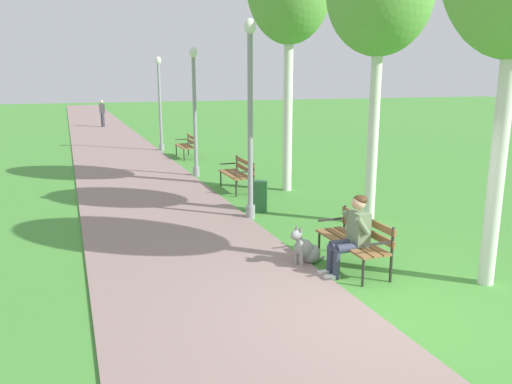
{
  "coord_description": "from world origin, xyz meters",
  "views": [
    {
      "loc": [
        -3.7,
        -5.05,
        2.99
      ],
      "look_at": [
        -0.48,
        3.56,
        0.9
      ],
      "focal_mm": 35.44,
      "sensor_mm": 36.0,
      "label": 1
    }
  ],
  "objects_px": {
    "park_bench_far": "(188,144)",
    "dog_grey": "(306,250)",
    "park_bench_near": "(357,237)",
    "park_bench_mid": "(239,172)",
    "person_seated_on_near_bench": "(352,232)",
    "lamp_post_far": "(160,103)",
    "lamp_post_near": "(250,119)",
    "lamp_post_mid": "(195,111)",
    "pedestrian_distant": "(102,114)",
    "litter_bin": "(260,196)"
  },
  "relations": [
    {
      "from": "park_bench_near",
      "to": "lamp_post_mid",
      "type": "bearing_deg",
      "value": 93.66
    },
    {
      "from": "person_seated_on_near_bench",
      "to": "lamp_post_far",
      "type": "bearing_deg",
      "value": 91.36
    },
    {
      "from": "dog_grey",
      "to": "park_bench_far",
      "type": "bearing_deg",
      "value": 86.41
    },
    {
      "from": "park_bench_near",
      "to": "dog_grey",
      "type": "relative_size",
      "value": 1.87
    },
    {
      "from": "park_bench_far",
      "to": "lamp_post_far",
      "type": "height_order",
      "value": "lamp_post_far"
    },
    {
      "from": "lamp_post_near",
      "to": "dog_grey",
      "type": "bearing_deg",
      "value": -91.68
    },
    {
      "from": "park_bench_near",
      "to": "lamp_post_mid",
      "type": "xyz_separation_m",
      "value": [
        -0.54,
        8.41,
        1.49
      ]
    },
    {
      "from": "litter_bin",
      "to": "pedestrian_distant",
      "type": "height_order",
      "value": "pedestrian_distant"
    },
    {
      "from": "person_seated_on_near_bench",
      "to": "lamp_post_far",
      "type": "height_order",
      "value": "lamp_post_far"
    },
    {
      "from": "park_bench_near",
      "to": "park_bench_far",
      "type": "relative_size",
      "value": 1.0
    },
    {
      "from": "dog_grey",
      "to": "lamp_post_mid",
      "type": "distance_m",
      "value": 8.2
    },
    {
      "from": "person_seated_on_near_bench",
      "to": "lamp_post_far",
      "type": "xyz_separation_m",
      "value": [
        -0.34,
        14.51,
        1.29
      ]
    },
    {
      "from": "park_bench_mid",
      "to": "park_bench_far",
      "type": "relative_size",
      "value": 1.0
    },
    {
      "from": "person_seated_on_near_bench",
      "to": "lamp_post_far",
      "type": "distance_m",
      "value": 14.57
    },
    {
      "from": "person_seated_on_near_bench",
      "to": "litter_bin",
      "type": "height_order",
      "value": "person_seated_on_near_bench"
    },
    {
      "from": "park_bench_mid",
      "to": "pedestrian_distant",
      "type": "xyz_separation_m",
      "value": [
        -2.15,
        19.77,
        0.33
      ]
    },
    {
      "from": "park_bench_mid",
      "to": "dog_grey",
      "type": "xyz_separation_m",
      "value": [
        -0.74,
        -5.67,
        -0.25
      ]
    },
    {
      "from": "lamp_post_mid",
      "to": "lamp_post_far",
      "type": "bearing_deg",
      "value": 90.14
    },
    {
      "from": "person_seated_on_near_bench",
      "to": "lamp_post_mid",
      "type": "distance_m",
      "value": 8.72
    },
    {
      "from": "park_bench_far",
      "to": "pedestrian_distant",
      "type": "relative_size",
      "value": 0.91
    },
    {
      "from": "dog_grey",
      "to": "lamp_post_near",
      "type": "distance_m",
      "value": 3.48
    },
    {
      "from": "lamp_post_far",
      "to": "park_bench_near",
      "type": "bearing_deg",
      "value": -87.79
    },
    {
      "from": "park_bench_near",
      "to": "lamp_post_near",
      "type": "relative_size",
      "value": 0.36
    },
    {
      "from": "park_bench_near",
      "to": "lamp_post_far",
      "type": "relative_size",
      "value": 0.39
    },
    {
      "from": "lamp_post_mid",
      "to": "park_bench_far",
      "type": "bearing_deg",
      "value": 81.0
    },
    {
      "from": "park_bench_far",
      "to": "park_bench_near",
      "type": "bearing_deg",
      "value": -90.26
    },
    {
      "from": "park_bench_far",
      "to": "lamp_post_far",
      "type": "distance_m",
      "value": 2.67
    },
    {
      "from": "dog_grey",
      "to": "lamp_post_far",
      "type": "relative_size",
      "value": 0.21
    },
    {
      "from": "lamp_post_mid",
      "to": "pedestrian_distant",
      "type": "bearing_deg",
      "value": 95.1
    },
    {
      "from": "park_bench_near",
      "to": "lamp_post_mid",
      "type": "relative_size",
      "value": 0.39
    },
    {
      "from": "park_bench_far",
      "to": "lamp_post_far",
      "type": "relative_size",
      "value": 0.39
    },
    {
      "from": "park_bench_near",
      "to": "pedestrian_distant",
      "type": "bearing_deg",
      "value": 94.63
    },
    {
      "from": "person_seated_on_near_bench",
      "to": "pedestrian_distant",
      "type": "relative_size",
      "value": 0.76
    },
    {
      "from": "pedestrian_distant",
      "to": "lamp_post_near",
      "type": "bearing_deg",
      "value": -86.2
    },
    {
      "from": "park_bench_mid",
      "to": "lamp_post_near",
      "type": "height_order",
      "value": "lamp_post_near"
    },
    {
      "from": "park_bench_near",
      "to": "litter_bin",
      "type": "bearing_deg",
      "value": 92.77
    },
    {
      "from": "park_bench_near",
      "to": "lamp_post_near",
      "type": "xyz_separation_m",
      "value": [
        -0.6,
        3.31,
        1.63
      ]
    },
    {
      "from": "lamp_post_mid",
      "to": "litter_bin",
      "type": "bearing_deg",
      "value": -85.59
    },
    {
      "from": "person_seated_on_near_bench",
      "to": "park_bench_mid",
      "type": "bearing_deg",
      "value": 87.59
    },
    {
      "from": "person_seated_on_near_bench",
      "to": "litter_bin",
      "type": "distance_m",
      "value": 4.05
    },
    {
      "from": "park_bench_far",
      "to": "person_seated_on_near_bench",
      "type": "height_order",
      "value": "person_seated_on_near_bench"
    },
    {
      "from": "pedestrian_distant",
      "to": "lamp_post_far",
      "type": "bearing_deg",
      "value": -82.38
    },
    {
      "from": "park_bench_near",
      "to": "park_bench_far",
      "type": "xyz_separation_m",
      "value": [
        0.05,
        12.16,
        0.0
      ]
    },
    {
      "from": "person_seated_on_near_bench",
      "to": "lamp_post_near",
      "type": "xyz_separation_m",
      "value": [
        -0.39,
        3.52,
        1.47
      ]
    },
    {
      "from": "lamp_post_mid",
      "to": "park_bench_mid",
      "type": "bearing_deg",
      "value": -75.74
    },
    {
      "from": "dog_grey",
      "to": "lamp_post_far",
      "type": "height_order",
      "value": "lamp_post_far"
    },
    {
      "from": "park_bench_far",
      "to": "dog_grey",
      "type": "xyz_separation_m",
      "value": [
        -0.74,
        -11.76,
        -0.25
      ]
    },
    {
      "from": "dog_grey",
      "to": "pedestrian_distant",
      "type": "bearing_deg",
      "value": 93.18
    },
    {
      "from": "park_bench_far",
      "to": "dog_grey",
      "type": "height_order",
      "value": "park_bench_far"
    },
    {
      "from": "park_bench_far",
      "to": "lamp_post_near",
      "type": "xyz_separation_m",
      "value": [
        -0.65,
        -8.84,
        1.63
      ]
    }
  ]
}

